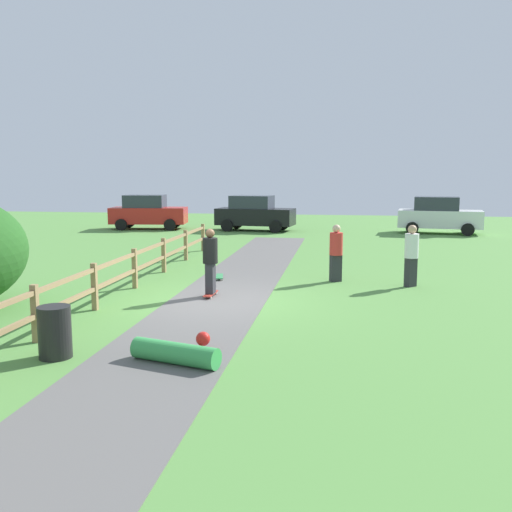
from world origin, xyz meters
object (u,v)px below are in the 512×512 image
skater_fallen (178,352)px  bystander_red (336,250)px  trash_bin (55,332)px  parked_car_black (254,213)px  skateboard_loose (219,276)px  parked_car_red (148,212)px  skater_riding (210,259)px  bystander_white (411,253)px  parked_car_white (439,215)px

skater_fallen → bystander_red: bystander_red is taller
trash_bin → parked_car_black: (-0.00, 22.10, 0.51)m
skateboard_loose → parked_car_red: (-7.31, 14.51, 0.87)m
skater_fallen → parked_car_black: (-2.16, 22.08, 0.76)m
skateboard_loose → skater_fallen: bearing=-82.9°
parked_car_red → bystander_red: bearing=-53.1°
skater_riding → parked_car_black: 17.05m
skater_fallen → parked_car_red: bearing=110.5°
bystander_red → skateboard_loose: bearing=-176.8°
skater_fallen → parked_car_black: size_ratio=0.37×
bystander_white → parked_car_black: 16.24m
skater_fallen → bystander_white: bearing=58.0°
trash_bin → parked_car_red: parked_car_red is taller
parked_car_black → parked_car_red: bearing=-179.9°
parked_car_red → parked_car_black: same height
trash_bin → bystander_white: size_ratio=0.52×
skateboard_loose → parked_car_white: 16.87m
trash_bin → skater_fallen: bearing=0.5°
skater_riding → bystander_red: 4.10m
parked_car_red → parked_car_black: bearing=0.1°
trash_bin → skater_riding: bearing=73.4°
skater_fallen → bystander_red: bearing=72.3°
parked_car_red → skater_fallen: bearing=-69.5°
skater_riding → skater_fallen: size_ratio=1.08×
bystander_white → bystander_red: 2.13m
bystander_red → parked_car_red: (-10.74, 14.32, 0.04)m
trash_bin → skater_riding: size_ratio=0.52×
trash_bin → parked_car_white: 24.16m
parked_car_red → parked_car_black: (6.09, 0.01, 0.00)m
skater_riding → bystander_white: 5.64m
trash_bin → bystander_red: (4.64, 7.77, 0.46)m
skater_fallen → parked_car_white: 23.36m
bystander_white → parked_car_black: bearing=114.5°
trash_bin → skater_fallen: 2.17m
trash_bin → parked_car_red: 22.92m
bystander_white → parked_car_white: bearing=78.4°
trash_bin → bystander_red: 9.06m
skateboard_loose → bystander_white: bearing=-2.7°
parked_car_white → parked_car_red: bearing=-180.0°
bystander_red → parked_car_red: size_ratio=0.38×
skater_riding → parked_car_black: size_ratio=0.40×
skater_fallen → bystander_white: bystander_white is taller
trash_bin → bystander_white: (6.72, 7.31, 0.50)m
skater_riding → skateboard_loose: size_ratio=2.11×
skater_riding → parked_car_white: bearing=64.1°
parked_car_red → parked_car_white: same height
bystander_red → parked_car_white: size_ratio=0.38×
bystander_white → parked_car_red: (-12.82, 14.77, 0.01)m
parked_car_red → skater_riding: bearing=-65.8°
skater_riding → bystander_white: (5.20, 2.20, -0.03)m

